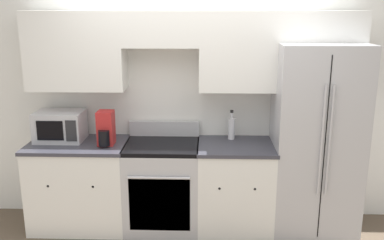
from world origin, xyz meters
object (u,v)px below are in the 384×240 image
Objects in this scene: microwave at (60,126)px; bottle at (231,128)px; refrigerator at (314,138)px; oven_range at (163,185)px.

bottle reaches higher than microwave.
microwave is at bearing 179.66° from refrigerator.
oven_range is 1.61m from refrigerator.
refrigerator reaches higher than microwave.
oven_range is 3.46× the size of bottle.
microwave reaches higher than oven_range.
refrigerator is (1.53, 0.08, 0.49)m from oven_range.
oven_range is at bearing -164.69° from bottle.
bottle reaches higher than oven_range.
microwave is 1.75m from bottle.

